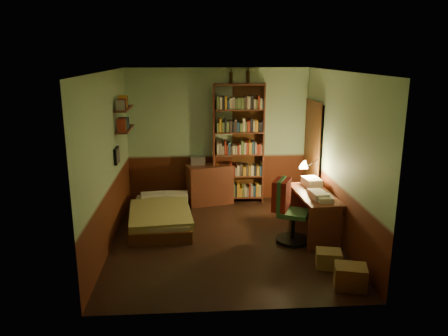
{
  "coord_description": "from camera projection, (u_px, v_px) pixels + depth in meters",
  "views": [
    {
      "loc": [
        -0.46,
        -6.39,
        2.84
      ],
      "look_at": [
        0.0,
        0.25,
        1.1
      ],
      "focal_mm": 35.0,
      "sensor_mm": 36.0,
      "label": 1
    }
  ],
  "objects": [
    {
      "name": "framed_picture",
      "position": [
        117.0,
        155.0,
        7.07
      ],
      "size": [
        0.04,
        0.32,
        0.26
      ],
      "primitive_type": "cube",
      "color": "black",
      "rests_on": "wall_left"
    },
    {
      "name": "paper_stack",
      "position": [
        312.0,
        182.0,
        7.32
      ],
      "size": [
        0.3,
        0.38,
        0.14
      ],
      "primitive_type": "cube",
      "rotation": [
        0.0,
        0.0,
        0.15
      ],
      "color": "silver",
      "rests_on": "desk"
    },
    {
      "name": "wall_shelf_upper",
      "position": [
        124.0,
        109.0,
        7.38
      ],
      "size": [
        0.2,
        0.9,
        0.03
      ],
      "primitive_type": "cube",
      "color": "#532618",
      "rests_on": "wall_left"
    },
    {
      "name": "floor",
      "position": [
        225.0,
        240.0,
        6.92
      ],
      "size": [
        3.5,
        4.0,
        0.02
      ],
      "primitive_type": "cube",
      "color": "black",
      "rests_on": "ground"
    },
    {
      "name": "desk_lamp",
      "position": [
        316.0,
        165.0,
        7.51
      ],
      "size": [
        0.21,
        0.21,
        0.61
      ],
      "primitive_type": "cone",
      "rotation": [
        0.0,
        0.0,
        -0.18
      ],
      "color": "black",
      "rests_on": "desk"
    },
    {
      "name": "bottle_right",
      "position": [
        248.0,
        77.0,
        8.24
      ],
      "size": [
        0.08,
        0.08,
        0.23
      ],
      "primitive_type": "cylinder",
      "rotation": [
        0.0,
        0.0,
        -0.34
      ],
      "color": "black",
      "rests_on": "bookshelf"
    },
    {
      "name": "wall_shelf_lower",
      "position": [
        125.0,
        129.0,
        7.47
      ],
      "size": [
        0.2,
        0.9,
        0.03
      ],
      "primitive_type": "cube",
      "color": "#532618",
      "rests_on": "wall_left"
    },
    {
      "name": "desk",
      "position": [
        313.0,
        214.0,
        7.04
      ],
      "size": [
        0.62,
        1.32,
        0.69
      ],
      "primitive_type": "cube",
      "rotation": [
        0.0,
        0.0,
        0.06
      ],
      "color": "#532618",
      "rests_on": "ground"
    },
    {
      "name": "cardboard_box_b",
      "position": [
        329.0,
        259.0,
        5.98
      ],
      "size": [
        0.39,
        0.34,
        0.24
      ],
      "primitive_type": "cube",
      "rotation": [
        0.0,
        0.0,
        -0.21
      ],
      "color": "olive",
      "rests_on": "ground"
    },
    {
      "name": "red_jacket",
      "position": [
        276.0,
        162.0,
        6.71
      ],
      "size": [
        0.32,
        0.44,
        0.47
      ],
      "primitive_type": "cube",
      "rotation": [
        0.0,
        0.0,
        -0.27
      ],
      "color": "maroon",
      "rests_on": "office_chair"
    },
    {
      "name": "doorway",
      "position": [
        313.0,
        157.0,
        8.04
      ],
      "size": [
        0.06,
        0.9,
        2.0
      ],
      "primitive_type": "cube",
      "color": "black",
      "rests_on": "ground"
    },
    {
      "name": "bottle_left",
      "position": [
        231.0,
        78.0,
        8.22
      ],
      "size": [
        0.07,
        0.07,
        0.21
      ],
      "primitive_type": "cylinder",
      "rotation": [
        0.0,
        0.0,
        0.42
      ],
      "color": "black",
      "rests_on": "bookshelf"
    },
    {
      "name": "bed",
      "position": [
        161.0,
        209.0,
        7.47
      ],
      "size": [
        1.05,
        1.83,
        0.53
      ],
      "primitive_type": "cube",
      "rotation": [
        0.0,
        0.0,
        0.06
      ],
      "color": "#8C8F4C",
      "rests_on": "ground"
    },
    {
      "name": "door_trim",
      "position": [
        311.0,
        157.0,
        8.03
      ],
      "size": [
        0.02,
        0.98,
        2.08
      ],
      "primitive_type": "cube",
      "color": "#4A2811",
      "rests_on": "ground"
    },
    {
      "name": "dresser",
      "position": [
        210.0,
        184.0,
        8.51
      ],
      "size": [
        0.94,
        0.64,
        0.76
      ],
      "primitive_type": "cube",
      "rotation": [
        0.0,
        0.0,
        0.27
      ],
      "color": "#532618",
      "rests_on": "ground"
    },
    {
      "name": "ceiling",
      "position": [
        225.0,
        71.0,
        6.26
      ],
      "size": [
        3.5,
        4.0,
        0.02
      ],
      "primitive_type": "cube",
      "color": "silver",
      "rests_on": "wall_back"
    },
    {
      "name": "wall_back",
      "position": [
        218.0,
        135.0,
        8.53
      ],
      "size": [
        3.5,
        0.02,
        2.6
      ],
      "primitive_type": "cube",
      "color": "#8CAE85",
      "rests_on": "ground"
    },
    {
      "name": "mini_stereo",
      "position": [
        198.0,
        160.0,
        8.5
      ],
      "size": [
        0.3,
        0.24,
        0.15
      ],
      "primitive_type": "cube",
      "rotation": [
        0.0,
        0.0,
        0.09
      ],
      "color": "#B2B2B7",
      "rests_on": "dresser"
    },
    {
      "name": "wall_left",
      "position": [
        107.0,
        161.0,
        6.47
      ],
      "size": [
        0.02,
        4.0,
        2.6
      ],
      "primitive_type": "cube",
      "color": "#8CAE85",
      "rests_on": "ground"
    },
    {
      "name": "wall_front",
      "position": [
        239.0,
        203.0,
        4.65
      ],
      "size": [
        3.5,
        0.02,
        2.6
      ],
      "primitive_type": "cube",
      "color": "#8CAE85",
      "rests_on": "ground"
    },
    {
      "name": "bookshelf",
      "position": [
        239.0,
        144.0,
        8.44
      ],
      "size": [
        1.02,
        0.44,
        2.31
      ],
      "primitive_type": "cube",
      "rotation": [
        0.0,
        0.0,
        -0.14
      ],
      "color": "#532618",
      "rests_on": "ground"
    },
    {
      "name": "wall_right",
      "position": [
        339.0,
        158.0,
        6.71
      ],
      "size": [
        0.02,
        4.0,
        2.6
      ],
      "primitive_type": "cube",
      "color": "#8CAE85",
      "rests_on": "ground"
    },
    {
      "name": "cardboard_box_a",
      "position": [
        350.0,
        277.0,
        5.45
      ],
      "size": [
        0.46,
        0.4,
        0.29
      ],
      "primitive_type": "cube",
      "rotation": [
        0.0,
        0.0,
        -0.26
      ],
      "color": "olive",
      "rests_on": "ground"
    },
    {
      "name": "office_chair",
      "position": [
        294.0,
        211.0,
        6.7
      ],
      "size": [
        0.64,
        0.61,
        1.0
      ],
      "primitive_type": "cube",
      "rotation": [
        0.0,
        0.0,
        -0.42
      ],
      "color": "#326135",
      "rests_on": "ground"
    }
  ]
}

